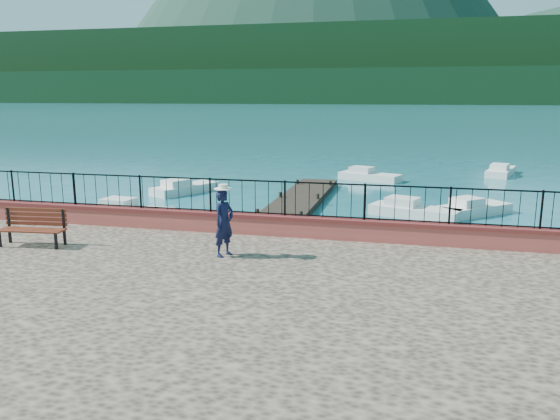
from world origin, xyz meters
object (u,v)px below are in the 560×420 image
at_px(park_bench, 33,235).
at_px(person, 224,223).
at_px(boat_0, 130,208).
at_px(boat_4, 370,174).
at_px(boat_3, 185,185).
at_px(boat_1, 415,207).
at_px(boat_5, 501,169).
at_px(boat_2, 475,205).

relative_size(park_bench, person, 1.07).
bearing_deg(boat_0, boat_4, 61.56).
bearing_deg(person, boat_3, 49.98).
xyz_separation_m(boat_1, boat_5, (5.41, 13.86, 0.00)).
distance_m(boat_2, boat_3, 14.45).
bearing_deg(person, boat_4, 17.65).
distance_m(boat_3, boat_5, 20.30).
distance_m(boat_0, boat_1, 12.07).
distance_m(boat_0, boat_3, 6.01).
bearing_deg(boat_3, boat_4, -27.46).
bearing_deg(boat_4, boat_0, -104.46).
distance_m(boat_0, boat_4, 15.55).
bearing_deg(boat_0, boat_2, 23.08).
bearing_deg(boat_1, boat_4, 124.91).
bearing_deg(boat_1, boat_2, 43.06).
bearing_deg(boat_5, boat_3, 139.00).
relative_size(boat_2, boat_4, 0.89).
bearing_deg(park_bench, boat_3, 92.15).
bearing_deg(boat_3, boat_2, -71.17).
xyz_separation_m(person, boat_4, (2.00, 20.78, -1.63)).
bearing_deg(park_bench, boat_2, 39.71).
xyz_separation_m(person, boat_1, (4.63, 11.09, -1.63)).
height_order(person, boat_1, person).
bearing_deg(boat_3, person, -126.44).
bearing_deg(person, boat_1, 0.52).
bearing_deg(park_bench, boat_0, 96.99).
relative_size(person, boat_5, 0.43).
relative_size(boat_1, boat_4, 1.01).
bearing_deg(park_bench, boat_1, 43.64).
relative_size(person, boat_1, 0.45).
xyz_separation_m(boat_3, boat_4, (9.17, 6.62, 0.00)).
bearing_deg(park_bench, boat_5, 53.29).
bearing_deg(boat_2, boat_3, 129.60).
xyz_separation_m(boat_0, boat_2, (14.23, 4.02, 0.00)).
bearing_deg(boat_0, person, -41.75).
distance_m(park_bench, boat_4, 22.30).
height_order(person, boat_4, person).
bearing_deg(boat_0, boat_3, 98.09).
bearing_deg(boat_0, park_bench, -70.09).
height_order(park_bench, boat_5, park_bench).
height_order(person, boat_2, person).
distance_m(boat_4, boat_5, 9.05).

